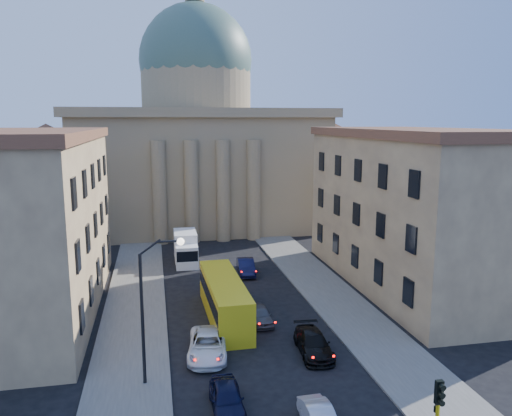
% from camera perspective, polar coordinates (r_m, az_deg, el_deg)
% --- Properties ---
extents(sidewalk_left, '(5.00, 60.00, 0.15)m').
position_cam_1_polar(sidewalk_left, '(41.02, -13.78, -12.30)').
color(sidewalk_left, '#595752').
rests_on(sidewalk_left, ground).
extents(sidewalk_right, '(5.00, 60.00, 0.15)m').
position_cam_1_polar(sidewalk_right, '(43.64, 9.54, -10.76)').
color(sidewalk_right, '#595752').
rests_on(sidewalk_right, ground).
extents(church, '(68.02, 28.76, 36.60)m').
position_cam_1_polar(church, '(75.82, -6.66, 7.24)').
color(church, '#847551').
rests_on(church, ground).
extents(building_left, '(11.60, 26.60, 14.70)m').
position_cam_1_polar(building_left, '(44.01, -25.12, -1.45)').
color(building_left, tan).
rests_on(building_left, ground).
extents(building_right, '(11.60, 26.60, 14.70)m').
position_cam_1_polar(building_right, '(48.79, 17.46, 0.08)').
color(building_right, tan).
rests_on(building_right, ground).
extents(street_lamp, '(2.62, 0.44, 8.83)m').
position_cam_1_polar(street_lamp, '(29.77, -11.90, -10.16)').
color(street_lamp, black).
rests_on(street_lamp, ground).
extents(car_left_near, '(1.78, 4.29, 1.46)m').
position_cam_1_polar(car_left_near, '(28.67, -3.35, -20.88)').
color(car_left_near, black).
rests_on(car_left_near, ground).
extents(car_left_mid, '(3.22, 5.75, 1.52)m').
position_cam_1_polar(car_left_mid, '(34.38, -5.54, -15.32)').
color(car_left_mid, white).
rests_on(car_left_mid, ground).
extents(car_right_mid, '(2.34, 5.06, 1.43)m').
position_cam_1_polar(car_right_mid, '(34.75, 6.58, -15.13)').
color(car_right_mid, black).
rests_on(car_right_mid, ground).
extents(car_right_far, '(1.60, 3.85, 1.30)m').
position_cam_1_polar(car_right_far, '(39.29, 0.50, -12.11)').
color(car_right_far, '#515256').
rests_on(car_right_far, ground).
extents(car_right_distant, '(1.97, 4.75, 1.53)m').
position_cam_1_polar(car_right_distant, '(50.99, -1.16, -6.73)').
color(car_right_distant, black).
rests_on(car_right_distant, ground).
extents(city_bus, '(2.85, 11.37, 3.19)m').
position_cam_1_polar(city_bus, '(39.80, -3.63, -10.19)').
color(city_bus, gold).
rests_on(city_bus, ground).
extents(box_truck, '(2.46, 6.06, 3.31)m').
position_cam_1_polar(box_truck, '(55.30, -8.03, -4.63)').
color(box_truck, white).
rests_on(box_truck, ground).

